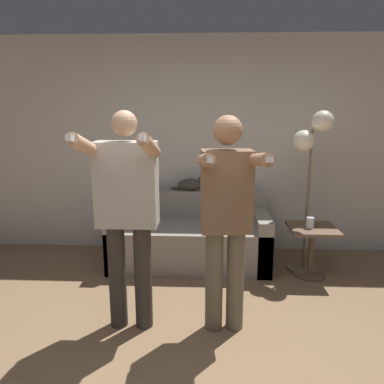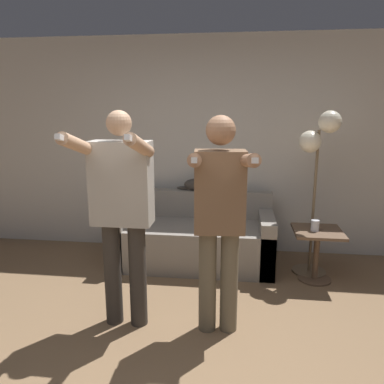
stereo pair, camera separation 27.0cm
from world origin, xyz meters
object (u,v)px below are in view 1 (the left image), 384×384
Objects in this scene: floor_lamp at (312,149)px; side_table at (312,241)px; person_right at (226,212)px; cup at (310,223)px; couch at (190,239)px; cat at (191,184)px; person_left at (127,207)px.

floor_lamp is 3.20× the size of side_table.
floor_lamp is (0.94, 1.23, 0.36)m from person_right.
couch is at bearing 166.47° from cup.
cat is 3.75× the size of cup.
person_right is 1.54m from side_table.
floor_lamp is (1.29, -0.10, 1.06)m from couch.
person_right is at bearing -131.95° from cup.
couch is at bearing 72.79° from person_left.
person_right is at bearing -0.12° from person_left.
person_right reaches higher than couch.
cup is at bearing -13.53° from couch.
side_table is (0.96, 1.05, -0.59)m from person_right.
couch is at bearing -91.10° from cat.
person_left reaches higher than person_right.
floor_lamp is at bearing 47.00° from person_right.
side_table is (0.02, -0.18, -0.95)m from floor_lamp.
cat is (0.42, 1.63, -0.15)m from person_left.
cat is at bearing 88.90° from couch.
cat is 0.24× the size of floor_lamp.
person_left is 4.11× the size of cat.
person_left is 3.22× the size of side_table.
floor_lamp reaches higher than side_table.
cat is at bearing 162.51° from floor_lamp.
floor_lamp reaches higher than couch.
floor_lamp is at bearing -4.47° from couch.
floor_lamp is 15.34× the size of cup.
side_table is at bearing -24.18° from cat.
side_table is (1.30, -0.58, -0.48)m from cat.
person_left is at bearing -104.40° from cat.
person_left is 0.76m from person_right.
person_left is 2.01m from cup.
person_left is at bearing 174.24° from person_right.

